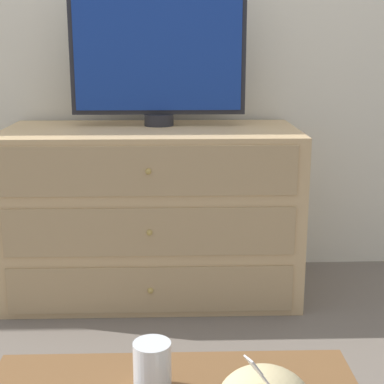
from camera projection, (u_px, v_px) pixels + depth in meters
ground_plane at (131, 264)px, 3.00m from camera, size 12.00×12.00×0.00m
dresser at (152, 212)px, 2.60m from camera, size 1.26×0.60×0.74m
tv at (158, 58)px, 2.54m from camera, size 0.76×0.13×0.55m
drink_cup at (152, 370)px, 1.12m from camera, size 0.07×0.07×0.10m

